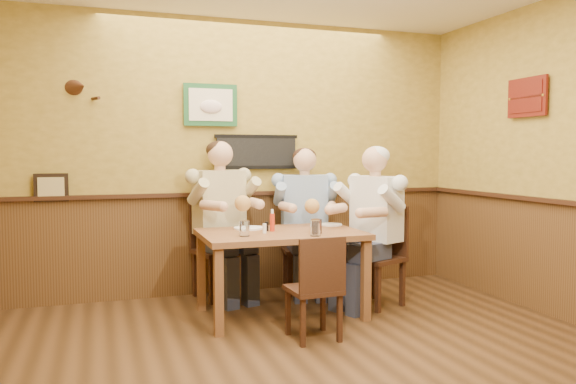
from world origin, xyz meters
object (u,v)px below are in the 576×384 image
at_px(chair_back_right, 304,247).
at_px(water_glass_mid, 315,228).
at_px(chair_near_side, 313,287).
at_px(cola_tumbler, 316,226).
at_px(pepper_shaker, 267,226).
at_px(diner_tan_shirt, 219,228).
at_px(water_glass_left, 244,229).
at_px(chair_back_left, 220,249).
at_px(diner_blue_polo, 304,228).
at_px(dining_table, 281,242).
at_px(salt_shaker, 265,228).
at_px(diner_white_elder, 376,235).
at_px(hot_sauce_bottle, 272,221).
at_px(chair_right_end, 376,256).

distance_m(chair_back_right, water_glass_mid, 1.16).
xyz_separation_m(chair_near_side, water_glass_mid, (0.14, 0.33, 0.41)).
height_order(cola_tumbler, pepper_shaker, cola_tumbler).
xyz_separation_m(diner_tan_shirt, water_glass_left, (0.01, -0.95, 0.12)).
height_order(chair_back_left, diner_blue_polo, diner_blue_polo).
height_order(dining_table, diner_tan_shirt, diner_tan_shirt).
height_order(chair_back_right, diner_tan_shirt, diner_tan_shirt).
height_order(diner_blue_polo, salt_shaker, diner_blue_polo).
height_order(dining_table, diner_white_elder, diner_white_elder).
bearing_deg(cola_tumbler, chair_near_side, -114.09).
bearing_deg(dining_table, diner_blue_polo, 55.77).
height_order(diner_white_elder, cola_tumbler, diner_white_elder).
bearing_deg(chair_back_right, hot_sauce_bottle, -118.20).
distance_m(cola_tumbler, pepper_shaker, 0.46).
xyz_separation_m(diner_white_elder, hot_sauce_bottle, (-1.02, 0.02, 0.16)).
relative_size(diner_tan_shirt, water_glass_mid, 10.85).
relative_size(chair_near_side, pepper_shaker, 10.04).
relative_size(chair_back_right, pepper_shaker, 11.57).
height_order(chair_near_side, water_glass_left, water_glass_left).
bearing_deg(dining_table, diner_white_elder, 1.18).
bearing_deg(diner_white_elder, chair_near_side, -74.67).
bearing_deg(hot_sauce_bottle, cola_tumbler, -37.94).
bearing_deg(water_glass_left, hot_sauce_bottle, 34.28).
relative_size(chair_back_right, diner_blue_polo, 0.70).
xyz_separation_m(dining_table, diner_blue_polo, (0.49, 0.71, 0.01)).
distance_m(chair_near_side, diner_blue_polo, 1.48).
bearing_deg(chair_near_side, diner_tan_shirt, -75.91).
bearing_deg(chair_back_left, diner_blue_polo, -19.07).
bearing_deg(chair_back_right, salt_shaker, -119.07).
relative_size(chair_back_left, diner_white_elder, 0.73).
height_order(chair_back_right, diner_blue_polo, diner_blue_polo).
relative_size(diner_blue_polo, diner_white_elder, 0.99).
distance_m(chair_back_right, cola_tumbler, 1.02).
bearing_deg(salt_shaker, water_glass_left, -151.80).
relative_size(diner_tan_shirt, cola_tumbler, 11.33).
bearing_deg(diner_blue_polo, pepper_shaker, -121.45).
xyz_separation_m(diner_white_elder, salt_shaker, (-1.12, -0.08, 0.12)).
distance_m(chair_back_right, diner_tan_shirt, 0.91).
xyz_separation_m(diner_tan_shirt, cola_tumbler, (0.64, -0.99, 0.11)).
distance_m(chair_back_left, diner_blue_polo, 0.89).
distance_m(chair_right_end, water_glass_left, 1.38).
bearing_deg(chair_right_end, diner_white_elder, 0.00).
relative_size(chair_right_end, water_glass_mid, 7.32).
relative_size(diner_white_elder, water_glass_left, 10.52).
xyz_separation_m(dining_table, water_glass_mid, (0.19, -0.35, 0.16)).
bearing_deg(water_glass_left, dining_table, 24.80).
bearing_deg(chair_back_left, chair_near_side, -88.65).
height_order(chair_back_right, pepper_shaker, chair_back_right).
distance_m(chair_back_right, water_glass_left, 1.28).
relative_size(diner_white_elder, water_glass_mid, 10.46).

